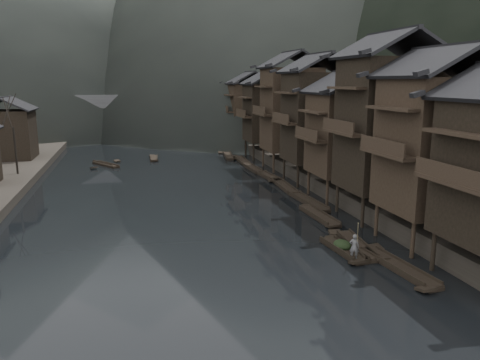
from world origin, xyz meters
name	(u,v)px	position (x,y,z in m)	size (l,w,h in m)	color
water	(197,258)	(0.00, 0.00, 0.00)	(300.00, 300.00, 0.00)	black
right_bank	(370,148)	(35.00, 40.00, 0.90)	(40.00, 200.00, 1.80)	#2D2823
stilt_houses	(324,107)	(17.28, 19.09, 8.99)	(9.00, 67.60, 16.07)	black
moored_sampans	(265,177)	(12.10, 24.33, 0.20)	(3.41, 65.75, 0.47)	black
midriver_boats	(128,161)	(-4.26, 39.91, 0.20)	(9.67, 9.36, 0.45)	black
stone_bridge	(147,113)	(0.00, 72.00, 5.11)	(40.00, 6.00, 9.00)	#4C4C4F
hero_sampan	(343,249)	(10.16, -1.31, 0.20)	(1.57, 5.47, 0.44)	black
cargo_heap	(342,240)	(10.19, -1.06, 0.80)	(1.19, 1.56, 0.71)	black
boatman	(354,243)	(10.00, -3.20, 1.32)	(0.64, 0.42, 1.76)	slate
bamboo_pole	(359,203)	(10.20, -3.20, 4.05)	(0.06, 0.06, 4.65)	#8C7A51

